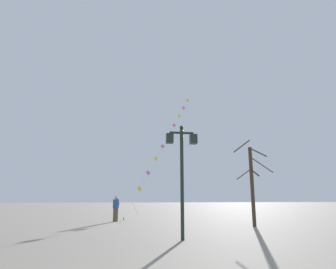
{
  "coord_description": "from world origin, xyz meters",
  "views": [
    {
      "loc": [
        -0.25,
        -3.0,
        1.59
      ],
      "look_at": [
        2.97,
        17.85,
        6.24
      ],
      "focal_mm": 30.77,
      "sensor_mm": 36.0,
      "label": 1
    }
  ],
  "objects_px": {
    "bare_tree": "(252,183)",
    "kite_flyer": "(116,208)",
    "kite_train": "(166,140)",
    "twin_lantern_lamp_post": "(182,159)"
  },
  "relations": [
    {
      "from": "bare_tree",
      "to": "kite_flyer",
      "type": "bearing_deg",
      "value": 148.07
    },
    {
      "from": "kite_train",
      "to": "kite_flyer",
      "type": "bearing_deg",
      "value": -121.65
    },
    {
      "from": "twin_lantern_lamp_post",
      "to": "kite_flyer",
      "type": "bearing_deg",
      "value": 106.24
    },
    {
      "from": "kite_train",
      "to": "bare_tree",
      "type": "bearing_deg",
      "value": -75.15
    },
    {
      "from": "twin_lantern_lamp_post",
      "to": "kite_train",
      "type": "relative_size",
      "value": 0.33
    },
    {
      "from": "twin_lantern_lamp_post",
      "to": "kite_train",
      "type": "xyz_separation_m",
      "value": [
        1.81,
        16.86,
        4.11
      ]
    },
    {
      "from": "twin_lantern_lamp_post",
      "to": "kite_flyer",
      "type": "distance_m",
      "value": 10.09
    },
    {
      "from": "kite_train",
      "to": "kite_flyer",
      "type": "distance_m",
      "value": 10.77
    },
    {
      "from": "kite_train",
      "to": "bare_tree",
      "type": "height_order",
      "value": "kite_train"
    },
    {
      "from": "twin_lantern_lamp_post",
      "to": "bare_tree",
      "type": "bearing_deg",
      "value": 42.06
    }
  ]
}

